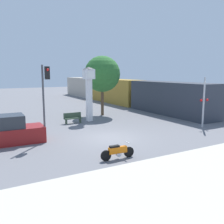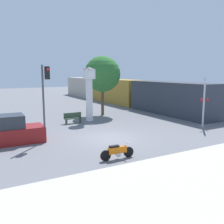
% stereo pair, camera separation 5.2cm
% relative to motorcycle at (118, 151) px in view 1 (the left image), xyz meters
% --- Properties ---
extents(ground_plane, '(120.00, 120.00, 0.00)m').
position_rel_motorcycle_xyz_m(ground_plane, '(1.66, 3.88, -0.40)').
color(ground_plane, slate).
extents(sidewalk_strip, '(36.00, 6.00, 0.10)m').
position_rel_motorcycle_xyz_m(sidewalk_strip, '(1.66, -4.00, -0.35)').
color(sidewalk_strip, '#BCB7A8').
rests_on(sidewalk_strip, ground_plane).
extents(motorcycle, '(1.88, 0.41, 0.83)m').
position_rel_motorcycle_xyz_m(motorcycle, '(0.00, 0.00, 0.00)').
color(motorcycle, black).
rests_on(motorcycle, ground_plane).
extents(clock_tower, '(1.05, 1.05, 4.88)m').
position_rel_motorcycle_xyz_m(clock_tower, '(2.94, 10.05, 2.81)').
color(clock_tower, white).
rests_on(clock_tower, ground_plane).
extents(freight_train, '(2.80, 34.42, 3.40)m').
position_rel_motorcycle_xyz_m(freight_train, '(12.13, 21.03, 1.30)').
color(freight_train, '#333842').
rests_on(freight_train, ground_plane).
extents(traffic_light, '(0.50, 0.35, 4.87)m').
position_rel_motorcycle_xyz_m(traffic_light, '(-2.27, 5.07, 2.92)').
color(traffic_light, '#47474C').
rests_on(traffic_light, ground_plane).
extents(railroad_crossing_signal, '(0.90, 0.82, 4.03)m').
position_rel_motorcycle_xyz_m(railroad_crossing_signal, '(9.85, 3.11, 1.80)').
color(railroad_crossing_signal, '#B7B7BC').
rests_on(railroad_crossing_signal, ground_plane).
extents(street_tree, '(3.66, 3.66, 6.07)m').
position_rel_motorcycle_xyz_m(street_tree, '(5.42, 12.26, 3.82)').
color(street_tree, brown).
rests_on(street_tree, ground_plane).
extents(bench, '(1.60, 0.44, 0.92)m').
position_rel_motorcycle_xyz_m(bench, '(1.24, 9.76, 0.09)').
color(bench, '#384C38').
rests_on(bench, ground_plane).
extents(parked_car, '(4.25, 1.91, 1.80)m').
position_rel_motorcycle_xyz_m(parked_car, '(-4.51, 5.76, 0.35)').
color(parked_car, maroon).
rests_on(parked_car, ground_plane).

